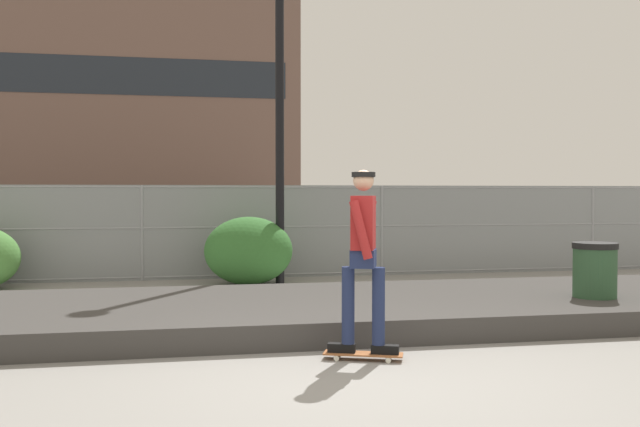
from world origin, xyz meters
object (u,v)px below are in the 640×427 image
object	(u,v)px
skater	(363,248)
shrub_center	(249,251)
skateboard	(363,354)
street_lamp	(280,38)
parked_car_near	(149,231)
trash_bin	(595,281)

from	to	relation	value
skater	shrub_center	size ratio (longest dim) A/B	1.14
skateboard	shrub_center	size ratio (longest dim) A/B	0.50
street_lamp	parked_car_near	world-z (taller)	street_lamp
skateboard	skater	xyz separation A→B (m)	(-0.00, 0.00, 1.08)
parked_car_near	trash_bin	world-z (taller)	parked_car_near
skater	parked_car_near	bearing A→B (deg)	105.34
skateboard	skater	world-z (taller)	skater
skateboard	trash_bin	bearing A→B (deg)	23.79
skateboard	street_lamp	size ratio (longest dim) A/B	0.11
shrub_center	trash_bin	world-z (taller)	shrub_center
street_lamp	trash_bin	xyz separation A→B (m)	(3.65, -4.33, -4.02)
skater	shrub_center	world-z (taller)	skater
skater	trash_bin	world-z (taller)	skater
skateboard	street_lamp	world-z (taller)	street_lamp
street_lamp	parked_car_near	distance (m)	5.70
skateboard	street_lamp	distance (m)	7.42
street_lamp	trash_bin	bearing A→B (deg)	-49.86
skater	parked_car_near	distance (m)	9.79
skateboard	trash_bin	world-z (taller)	trash_bin
skateboard	parked_car_near	world-z (taller)	parked_car_near
street_lamp	trash_bin	world-z (taller)	street_lamp
skater	trash_bin	distance (m)	3.98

